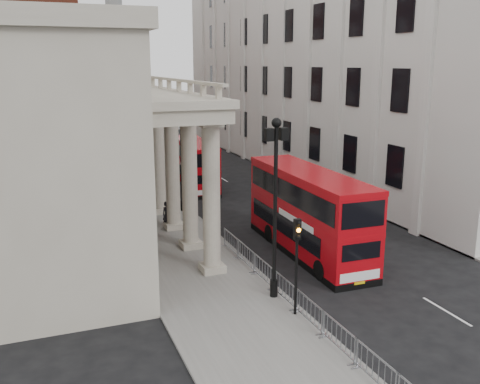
{
  "coord_description": "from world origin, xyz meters",
  "views": [
    {
      "loc": [
        -10.46,
        -17.0,
        10.74
      ],
      "look_at": [
        0.55,
        11.31,
        3.38
      ],
      "focal_mm": 40.0,
      "sensor_mm": 36.0,
      "label": 1
    }
  ],
  "objects_px": {
    "bus_near": "(308,211)",
    "pedestrian_a": "(167,215)",
    "lamp_post_north": "(139,123)",
    "bus_far": "(195,163)",
    "lamp_post_mid": "(181,146)",
    "pedestrian_c": "(149,195)",
    "monument_column": "(115,35)",
    "lamp_post_south": "(275,197)",
    "pedestrian_b": "(137,201)",
    "traffic_light": "(297,249)"
  },
  "relations": [
    {
      "from": "traffic_light",
      "to": "bus_far",
      "type": "xyz_separation_m",
      "value": [
        3.13,
        25.65,
        -0.98
      ]
    },
    {
      "from": "monument_column",
      "to": "pedestrian_a",
      "type": "height_order",
      "value": "monument_column"
    },
    {
      "from": "monument_column",
      "to": "bus_far",
      "type": "bearing_deg",
      "value": -93.0
    },
    {
      "from": "bus_far",
      "to": "lamp_post_mid",
      "type": "bearing_deg",
      "value": -109.0
    },
    {
      "from": "lamp_post_south",
      "to": "traffic_light",
      "type": "bearing_deg",
      "value": -87.16
    },
    {
      "from": "lamp_post_south",
      "to": "monument_column",
      "type": "bearing_deg",
      "value": 85.71
    },
    {
      "from": "pedestrian_c",
      "to": "monument_column",
      "type": "bearing_deg",
      "value": 75.88
    },
    {
      "from": "lamp_post_mid",
      "to": "pedestrian_a",
      "type": "bearing_deg",
      "value": -119.54
    },
    {
      "from": "lamp_post_mid",
      "to": "lamp_post_north",
      "type": "bearing_deg",
      "value": 90.0
    },
    {
      "from": "monument_column",
      "to": "bus_near",
      "type": "distance_m",
      "value": 84.14
    },
    {
      "from": "lamp_post_south",
      "to": "pedestrian_b",
      "type": "relative_size",
      "value": 5.24
    },
    {
      "from": "pedestrian_c",
      "to": "pedestrian_a",
      "type": "bearing_deg",
      "value": -96.6
    },
    {
      "from": "lamp_post_mid",
      "to": "bus_near",
      "type": "bearing_deg",
      "value": -68.15
    },
    {
      "from": "lamp_post_north",
      "to": "bus_far",
      "type": "xyz_separation_m",
      "value": [
        3.23,
        -8.37,
        -2.78
      ]
    },
    {
      "from": "lamp_post_mid",
      "to": "pedestrian_c",
      "type": "relative_size",
      "value": 4.56
    },
    {
      "from": "pedestrian_b",
      "to": "bus_near",
      "type": "bearing_deg",
      "value": 103.69
    },
    {
      "from": "lamp_post_south",
      "to": "lamp_post_mid",
      "type": "xyz_separation_m",
      "value": [
        0.0,
        16.0,
        0.0
      ]
    },
    {
      "from": "pedestrian_a",
      "to": "pedestrian_b",
      "type": "bearing_deg",
      "value": 99.16
    },
    {
      "from": "bus_near",
      "to": "pedestrian_b",
      "type": "height_order",
      "value": "bus_near"
    },
    {
      "from": "pedestrian_a",
      "to": "lamp_post_north",
      "type": "bearing_deg",
      "value": 79.34
    },
    {
      "from": "bus_far",
      "to": "monument_column",
      "type": "bearing_deg",
      "value": 90.97
    },
    {
      "from": "pedestrian_a",
      "to": "pedestrian_b",
      "type": "height_order",
      "value": "pedestrian_a"
    },
    {
      "from": "bus_near",
      "to": "pedestrian_a",
      "type": "height_order",
      "value": "bus_near"
    },
    {
      "from": "lamp_post_south",
      "to": "pedestrian_a",
      "type": "xyz_separation_m",
      "value": [
        -2.07,
        12.35,
        -3.92
      ]
    },
    {
      "from": "traffic_light",
      "to": "lamp_post_north",
      "type": "bearing_deg",
      "value": 90.17
    },
    {
      "from": "lamp_post_south",
      "to": "pedestrian_b",
      "type": "height_order",
      "value": "lamp_post_south"
    },
    {
      "from": "monument_column",
      "to": "lamp_post_north",
      "type": "relative_size",
      "value": 6.51
    },
    {
      "from": "lamp_post_south",
      "to": "pedestrian_a",
      "type": "distance_m",
      "value": 13.12
    },
    {
      "from": "monument_column",
      "to": "pedestrian_b",
      "type": "relative_size",
      "value": 34.15
    },
    {
      "from": "lamp_post_north",
      "to": "traffic_light",
      "type": "bearing_deg",
      "value": -89.83
    },
    {
      "from": "monument_column",
      "to": "pedestrian_b",
      "type": "height_order",
      "value": "monument_column"
    },
    {
      "from": "pedestrian_c",
      "to": "lamp_post_north",
      "type": "bearing_deg",
      "value": 74.48
    },
    {
      "from": "monument_column",
      "to": "pedestrian_c",
      "type": "relative_size",
      "value": 29.73
    },
    {
      "from": "lamp_post_mid",
      "to": "pedestrian_c",
      "type": "distance_m",
      "value": 4.78
    },
    {
      "from": "lamp_post_north",
      "to": "pedestrian_b",
      "type": "height_order",
      "value": "lamp_post_north"
    },
    {
      "from": "pedestrian_b",
      "to": "traffic_light",
      "type": "bearing_deg",
      "value": 80.97
    },
    {
      "from": "lamp_post_mid",
      "to": "pedestrian_c",
      "type": "xyz_separation_m",
      "value": [
        -2.11,
        1.83,
        -3.88
      ]
    },
    {
      "from": "monument_column",
      "to": "traffic_light",
      "type": "xyz_separation_m",
      "value": [
        -6.5,
        -90.02,
        -12.88
      ]
    },
    {
      "from": "lamp_post_mid",
      "to": "pedestrian_a",
      "type": "height_order",
      "value": "lamp_post_mid"
    },
    {
      "from": "lamp_post_north",
      "to": "lamp_post_mid",
      "type": "bearing_deg",
      "value": -90.0
    },
    {
      "from": "lamp_post_mid",
      "to": "traffic_light",
      "type": "bearing_deg",
      "value": -89.68
    },
    {
      "from": "monument_column",
      "to": "lamp_post_south",
      "type": "distance_m",
      "value": 88.94
    },
    {
      "from": "bus_far",
      "to": "lamp_post_south",
      "type": "bearing_deg",
      "value": -93.82
    },
    {
      "from": "monument_column",
      "to": "lamp_post_mid",
      "type": "height_order",
      "value": "monument_column"
    },
    {
      "from": "traffic_light",
      "to": "bus_far",
      "type": "bearing_deg",
      "value": 83.04
    },
    {
      "from": "lamp_post_south",
      "to": "bus_near",
      "type": "bearing_deg",
      "value": 48.34
    },
    {
      "from": "bus_near",
      "to": "bus_far",
      "type": "distance_m",
      "value": 18.7
    },
    {
      "from": "pedestrian_c",
      "to": "bus_far",
      "type": "bearing_deg",
      "value": 40.28
    },
    {
      "from": "pedestrian_b",
      "to": "lamp_post_north",
      "type": "bearing_deg",
      "value": -120.75
    },
    {
      "from": "lamp_post_south",
      "to": "traffic_light",
      "type": "distance_m",
      "value": 2.71
    }
  ]
}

